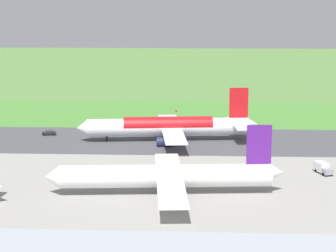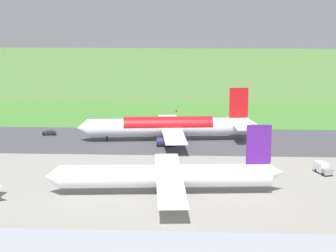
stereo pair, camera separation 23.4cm
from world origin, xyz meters
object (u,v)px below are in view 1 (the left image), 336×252
airliner_parked_mid (167,175)px  airliner_main (169,126)px  service_car_followme (49,133)px  traffic_cone_orange (162,118)px  no_stopping_sign (176,114)px  service_truck_fuel (323,168)px

airliner_parked_mid → airliner_main: bearing=-87.9°
service_car_followme → traffic_cone_orange: bearing=-138.8°
airliner_main → airliner_parked_mid: 52.56m
airliner_main → traffic_cone_orange: (4.21, -35.46, -4.08)m
service_car_followme → traffic_cone_orange: (-33.56, -29.42, -0.57)m
airliner_main → no_stopping_sign: airliner_main is taller
airliner_main → service_truck_fuel: airliner_main is taller
airliner_main → traffic_cone_orange: 35.94m
traffic_cone_orange → airliner_main: bearing=96.8°
airliner_main → service_truck_fuel: bearing=138.2°
no_stopping_sign → traffic_cone_orange: no_stopping_sign is taller
airliner_parked_mid → no_stopping_sign: airliner_parked_mid is taller
airliner_main → service_truck_fuel: size_ratio=8.71×
airliner_parked_mid → traffic_cone_orange: airliner_parked_mid is taller
service_truck_fuel → no_stopping_sign: (37.91, -71.10, 0.36)m
service_car_followme → traffic_cone_orange: service_car_followme is taller
service_truck_fuel → no_stopping_sign: 80.57m
airliner_parked_mid → no_stopping_sign: bearing=-89.3°
no_stopping_sign → traffic_cone_orange: size_ratio=5.45×
airliner_main → airliner_parked_mid: airliner_main is taller
airliner_parked_mid → service_truck_fuel: (-36.74, -17.96, -2.69)m
airliner_parked_mid → service_car_followme: airliner_parked_mid is taller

